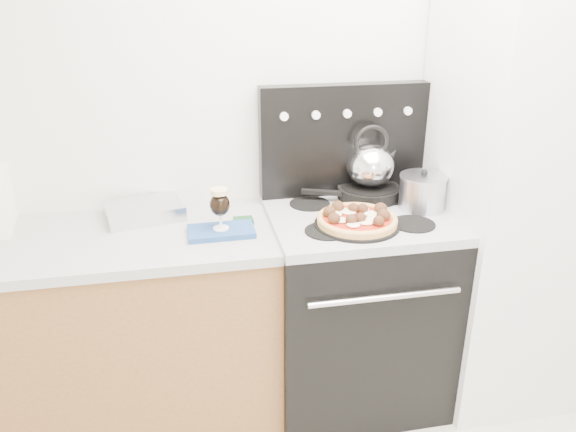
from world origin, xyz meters
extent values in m
cube|color=silver|center=(0.00, 1.50, 1.25)|extent=(3.50, 0.01, 2.50)
cube|color=brown|center=(-1.02, 1.20, 0.43)|extent=(1.45, 0.60, 0.86)
cube|color=#ACACAC|center=(-1.02, 1.20, 0.88)|extent=(1.48, 0.63, 0.04)
cube|color=black|center=(0.08, 1.18, 0.44)|extent=(0.76, 0.65, 0.88)
cube|color=#ADADB2|center=(0.08, 1.18, 0.90)|extent=(0.76, 0.65, 0.04)
cube|color=black|center=(0.08, 1.45, 1.17)|extent=(0.76, 0.08, 0.50)
cube|color=silver|center=(0.78, 1.15, 0.95)|extent=(0.64, 0.68, 1.90)
cube|color=white|center=(-0.82, 1.36, 0.93)|extent=(0.35, 0.29, 0.06)
cube|color=navy|center=(-0.51, 1.13, 0.91)|extent=(0.27, 0.16, 0.02)
cylinder|color=black|center=(0.03, 1.06, 0.93)|extent=(0.43, 0.43, 0.01)
cylinder|color=black|center=(0.18, 1.36, 0.95)|extent=(0.37, 0.37, 0.05)
cylinder|color=#B7B8C7|center=(0.36, 1.18, 0.99)|extent=(0.23, 0.23, 0.14)
camera|label=1|loc=(-0.65, -0.92, 1.84)|focal=35.00mm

